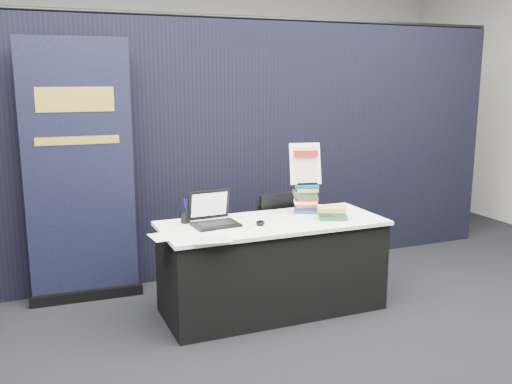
% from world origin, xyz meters
% --- Properties ---
extents(floor, '(8.00, 8.00, 0.00)m').
position_xyz_m(floor, '(0.00, 0.00, 0.00)').
color(floor, black).
rests_on(floor, ground).
extents(wall_back, '(8.00, 0.02, 3.50)m').
position_xyz_m(wall_back, '(0.00, 4.00, 1.75)').
color(wall_back, '#A19F98').
rests_on(wall_back, floor).
extents(drape_partition, '(6.00, 0.08, 2.40)m').
position_xyz_m(drape_partition, '(0.00, 1.60, 1.20)').
color(drape_partition, black).
rests_on(drape_partition, floor).
extents(display_table, '(1.80, 0.75, 0.75)m').
position_xyz_m(display_table, '(0.00, 0.55, 0.38)').
color(display_table, black).
rests_on(display_table, floor).
extents(laptop, '(0.36, 0.30, 0.26)m').
position_xyz_m(laptop, '(-0.47, 0.63, 0.81)').
color(laptop, black).
rests_on(laptop, display_table).
extents(mouse, '(0.11, 0.13, 0.04)m').
position_xyz_m(mouse, '(-0.13, 0.49, 0.77)').
color(mouse, black).
rests_on(mouse, display_table).
extents(brochure_left, '(0.35, 0.26, 0.00)m').
position_xyz_m(brochure_left, '(-0.84, 0.45, 0.75)').
color(brochure_left, silver).
rests_on(brochure_left, display_table).
extents(brochure_mid, '(0.31, 0.24, 0.00)m').
position_xyz_m(brochure_mid, '(-0.62, 0.24, 0.75)').
color(brochure_mid, silver).
rests_on(brochure_mid, display_table).
extents(brochure_right, '(0.30, 0.23, 0.00)m').
position_xyz_m(brochure_right, '(-0.36, 0.53, 0.75)').
color(brochure_right, white).
rests_on(brochure_right, display_table).
extents(pen_cup, '(0.10, 0.10, 0.10)m').
position_xyz_m(pen_cup, '(-0.66, 0.77, 0.80)').
color(pen_cup, black).
rests_on(pen_cup, display_table).
extents(book_stack_tall, '(0.24, 0.21, 0.24)m').
position_xyz_m(book_stack_tall, '(0.39, 0.72, 0.87)').
color(book_stack_tall, '#1B5368').
rests_on(book_stack_tall, display_table).
extents(book_stack_short, '(0.29, 0.26, 0.10)m').
position_xyz_m(book_stack_short, '(0.49, 0.45, 0.80)').
color(book_stack_short, '#1A6322').
rests_on(book_stack_short, display_table).
extents(info_sign, '(0.28, 0.16, 0.36)m').
position_xyz_m(info_sign, '(0.39, 0.75, 1.16)').
color(info_sign, black).
rests_on(info_sign, book_stack_tall).
extents(pullup_banner, '(0.94, 0.14, 2.20)m').
position_xyz_m(pullup_banner, '(-1.39, 1.36, 0.98)').
color(pullup_banner, black).
rests_on(pullup_banner, floor).
extents(stacking_chair, '(0.46, 0.47, 0.87)m').
position_xyz_m(stacking_chair, '(0.26, 0.87, 0.48)').
color(stacking_chair, black).
rests_on(stacking_chair, floor).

